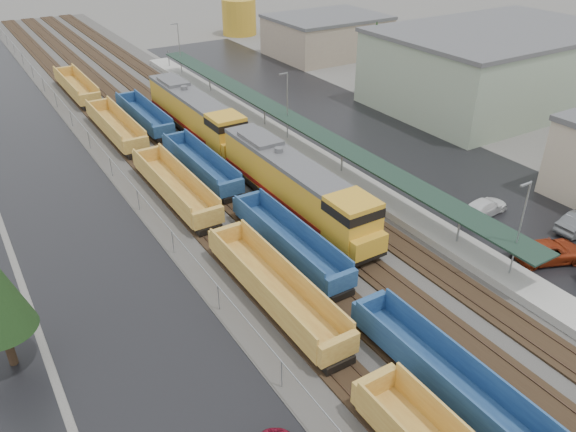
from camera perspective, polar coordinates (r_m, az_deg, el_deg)
name	(u,v)px	position (r m, az deg, el deg)	size (l,w,h in m)	color
ballast_strip	(173,132)	(67.44, -11.60, 8.39)	(20.00, 160.00, 0.08)	#302D2B
trackbed	(173,131)	(67.40, -11.61, 8.48)	(14.60, 160.00, 0.22)	black
west_parking_lot	(38,160)	(64.35, -24.09, 5.21)	(10.00, 160.00, 0.02)	black
east_commuter_lot	(355,127)	(68.02, 6.83, 8.96)	(16.00, 100.00, 0.02)	black
station_platform	(287,137)	(62.62, -0.07, 7.99)	(3.00, 80.00, 8.00)	#9E9B93
chainlink_fence	(92,140)	(63.10, -19.28, 7.31)	(0.08, 160.04, 2.02)	gray
industrial_buildings	(497,77)	(76.83, 20.43, 13.13)	(32.52, 75.30, 9.50)	#B8AC8D
tree_east	(375,49)	(77.53, 8.83, 16.45)	(4.40, 4.40, 10.00)	#332316
locomotive_lead	(297,186)	(47.72, 0.90, 3.07)	(3.29, 21.68, 4.91)	black
locomotive_trail	(196,114)	(64.95, -9.32, 10.17)	(3.29, 21.68, 4.91)	black
well_string_yellow	(217,231)	(44.38, -7.21, -1.47)	(2.75, 103.19, 2.43)	#B07B30
well_string_blue	(354,298)	(37.44, 6.76, -8.28)	(2.53, 95.63, 2.24)	navy
storage_tank	(239,17)	(115.87, -4.99, 19.51)	(6.58, 6.58, 6.58)	gold
parked_car_east_b	(550,251)	(46.70, 25.03, -3.26)	(5.59, 2.58, 1.55)	maroon
parked_car_east_c	(485,207)	(51.24, 19.35, 0.87)	(4.81, 1.95, 1.40)	white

